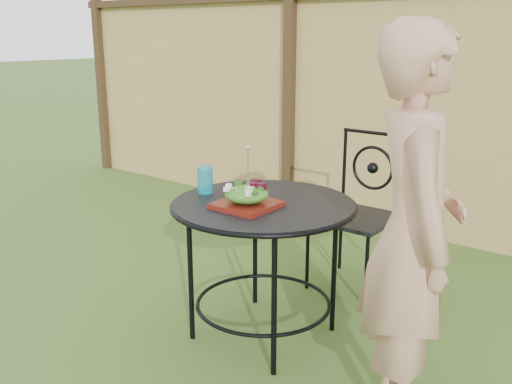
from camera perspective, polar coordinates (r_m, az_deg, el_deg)
ground at (r=2.89m, az=-0.44°, el=-16.30°), size 60.00×60.00×0.00m
fence at (r=4.42m, az=17.74°, el=7.33°), size 8.00×0.12×1.90m
patio_table at (r=2.85m, az=0.76°, el=-3.69°), size 0.92×0.92×0.72m
patio_chair at (r=3.54m, az=10.27°, el=-1.48°), size 0.46×0.46×0.95m
diner at (r=2.24m, az=15.43°, el=-4.11°), size 0.63×0.69×1.58m
salad_plate at (r=2.73m, az=-0.94°, el=-1.29°), size 0.27×0.27×0.02m
salad at (r=2.71m, az=-0.95°, el=-0.23°), size 0.21×0.21×0.08m
fork at (r=2.67m, az=-0.79°, el=2.41°), size 0.01×0.01×0.18m
drinking_glass at (r=2.97m, az=-5.11°, el=1.23°), size 0.08×0.08×0.14m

